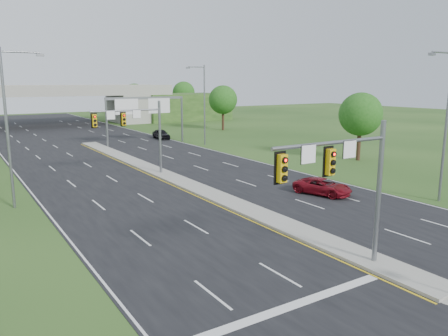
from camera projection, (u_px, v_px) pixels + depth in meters
name	position (u px, v px, depth m)	size (l,w,h in m)	color
ground	(374.00, 264.00, 21.30)	(240.00, 240.00, 0.00)	#244317
road	(125.00, 159.00, 50.30)	(24.00, 160.00, 0.02)	black
median	(170.00, 177.00, 40.34)	(2.00, 54.00, 0.16)	gray
lane_markings	(140.00, 168.00, 44.94)	(23.72, 160.00, 0.01)	gold
signal_mast_near	(348.00, 175.00, 19.14)	(6.62, 0.60, 7.00)	slate
signal_mast_far	(137.00, 126.00, 39.85)	(6.62, 0.60, 7.00)	slate
sign_gantry	(145.00, 107.00, 61.01)	(11.58, 0.44, 6.67)	slate
overpass	(46.00, 108.00, 86.89)	(80.00, 14.00, 8.10)	gray
lightpole_l_mid	(10.00, 121.00, 29.70)	(2.85, 0.25, 11.00)	slate
lightpole_r_near	(445.00, 119.00, 31.25)	(2.85, 0.25, 11.00)	slate
lightpole_r_far	(203.00, 101.00, 60.24)	(2.85, 0.25, 11.00)	slate
tree_r_near	(361.00, 114.00, 48.43)	(4.80, 4.80, 7.60)	#382316
tree_r_mid	(223.00, 100.00, 79.46)	(5.20, 5.20, 8.12)	#382316
tree_back_c	(134.00, 95.00, 110.72)	(5.60, 5.60, 8.32)	#382316
tree_back_d	(184.00, 93.00, 118.01)	(6.00, 6.00, 8.85)	#382316
car_far_a	(323.00, 186.00, 34.25)	(2.11, 4.58, 1.27)	maroon
car_far_c	(161.00, 134.00, 67.76)	(1.74, 4.32, 1.47)	black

